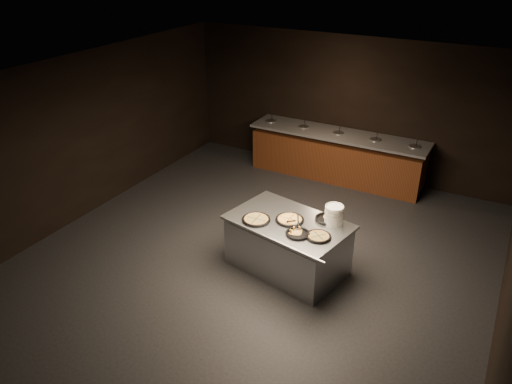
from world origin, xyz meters
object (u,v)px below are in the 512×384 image
at_px(pan_veggie_whole, 256,219).
at_px(pan_cheese_whole, 290,219).
at_px(serving_counter, 288,246).
at_px(plate_stack, 334,215).

relative_size(pan_veggie_whole, pan_cheese_whole, 1.00).
bearing_deg(serving_counter, pan_veggie_whole, -142.03).
distance_m(serving_counter, plate_stack, 0.88).
xyz_separation_m(serving_counter, plate_stack, (0.61, 0.26, 0.58)).
distance_m(plate_stack, pan_cheese_whole, 0.66).
bearing_deg(pan_veggie_whole, plate_stack, 24.47).
height_order(plate_stack, pan_cheese_whole, plate_stack).
bearing_deg(plate_stack, pan_veggie_whole, -155.53).
bearing_deg(plate_stack, pan_cheese_whole, -158.31).
bearing_deg(plate_stack, serving_counter, -156.93).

